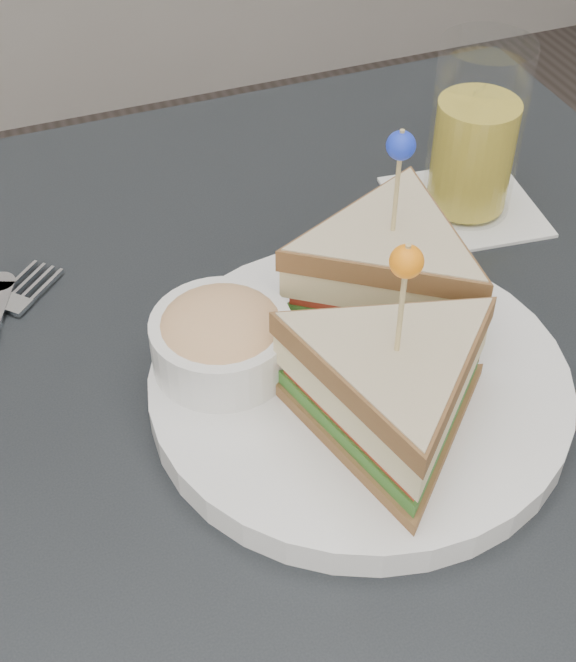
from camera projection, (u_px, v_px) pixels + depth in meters
The scene contains 3 objects.
table at pixel (280, 471), 0.67m from camera, with size 0.80×0.80×0.75m.
plate_meal at pixel (367, 340), 0.59m from camera, with size 0.34×0.34×0.16m.
drink_set at pixel (475, 140), 0.73m from camera, with size 0.13×0.13×0.15m.
Camera 1 is at (-0.14, -0.39, 1.20)m, focal length 50.00 mm.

